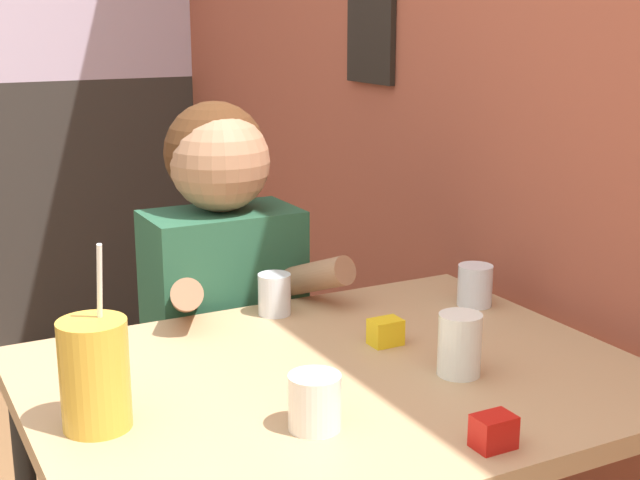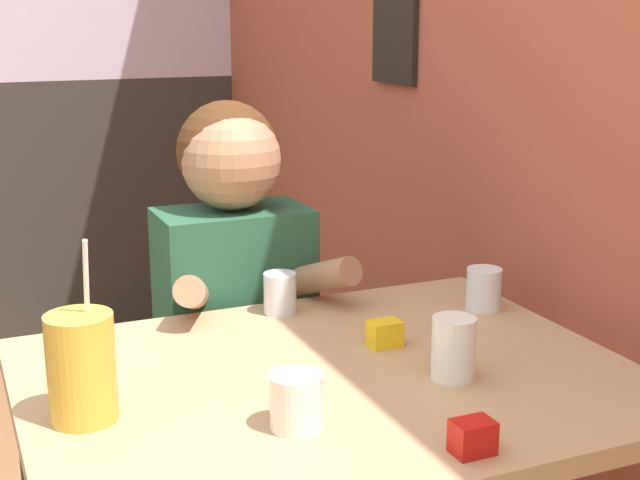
# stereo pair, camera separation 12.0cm
# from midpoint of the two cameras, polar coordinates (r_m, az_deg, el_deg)

# --- Properties ---
(brick_wall_right) EXTENTS (0.08, 4.65, 2.70)m
(brick_wall_right) POSITION_cam_midpoint_polar(r_m,az_deg,el_deg) (2.64, 0.95, 14.08)
(brick_wall_right) COLOR #9E4C38
(brick_wall_right) RESTS_ON ground_plane
(main_table) EXTENTS (1.05, 0.82, 0.75)m
(main_table) POSITION_cam_midpoint_polar(r_m,az_deg,el_deg) (1.60, -1.02, -10.77)
(main_table) COLOR tan
(main_table) RESTS_ON ground_plane
(person_seated) EXTENTS (0.42, 0.42, 1.18)m
(person_seated) POSITION_cam_midpoint_polar(r_m,az_deg,el_deg) (2.08, -7.77, -6.14)
(person_seated) COLOR #235138
(person_seated) RESTS_ON ground_plane
(cocktail_pitcher) EXTENTS (0.11, 0.11, 0.29)m
(cocktail_pitcher) POSITION_cam_midpoint_polar(r_m,az_deg,el_deg) (1.41, -16.62, -8.26)
(cocktail_pitcher) COLOR gold
(cocktail_pitcher) RESTS_ON main_table
(glass_near_pitcher) EXTENTS (0.07, 0.07, 0.09)m
(glass_near_pitcher) POSITION_cam_midpoint_polar(r_m,az_deg,el_deg) (1.93, 8.15, -2.91)
(glass_near_pitcher) COLOR silver
(glass_near_pitcher) RESTS_ON main_table
(glass_center) EXTENTS (0.08, 0.08, 0.11)m
(glass_center) POSITION_cam_midpoint_polar(r_m,az_deg,el_deg) (1.56, 6.76, -6.69)
(glass_center) COLOR silver
(glass_center) RESTS_ON main_table
(glass_far_side) EXTENTS (0.08, 0.08, 0.09)m
(glass_far_side) POSITION_cam_midpoint_polar(r_m,az_deg,el_deg) (1.36, -2.90, -10.35)
(glass_far_side) COLOR silver
(glass_far_side) RESTS_ON main_table
(glass_by_brick) EXTENTS (0.07, 0.07, 0.09)m
(glass_by_brick) POSITION_cam_midpoint_polar(r_m,az_deg,el_deg) (1.86, -4.78, -3.50)
(glass_by_brick) COLOR silver
(glass_by_brick) RESTS_ON main_table
(condiment_ketchup) EXTENTS (0.06, 0.04, 0.05)m
(condiment_ketchup) POSITION_cam_midpoint_polar(r_m,az_deg,el_deg) (1.33, 8.49, -12.08)
(condiment_ketchup) COLOR #B7140F
(condiment_ketchup) RESTS_ON main_table
(condiment_mustard) EXTENTS (0.06, 0.04, 0.05)m
(condiment_mustard) POSITION_cam_midpoint_polar(r_m,az_deg,el_deg) (1.69, 2.20, -5.93)
(condiment_mustard) COLOR yellow
(condiment_mustard) RESTS_ON main_table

